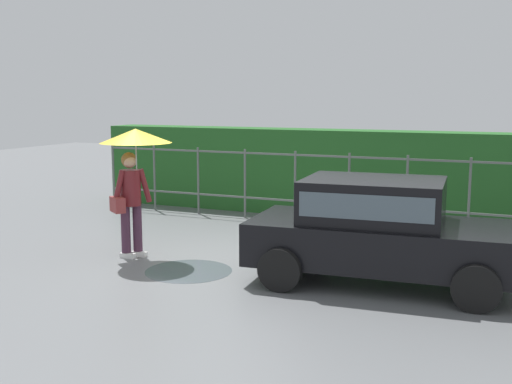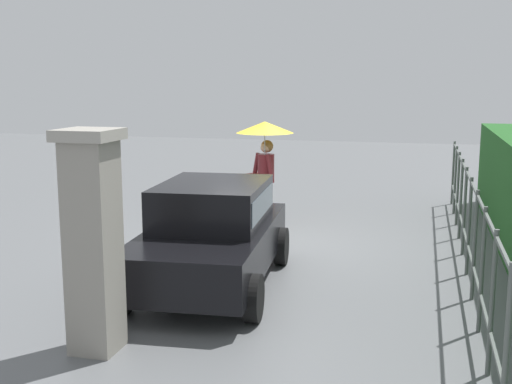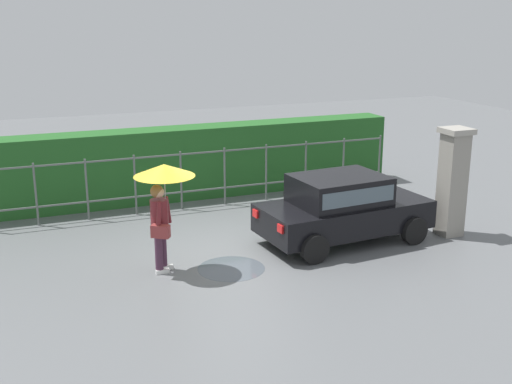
% 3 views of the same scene
% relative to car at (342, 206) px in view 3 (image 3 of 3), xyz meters
% --- Properties ---
extents(ground_plane, '(40.00, 40.00, 0.00)m').
position_rel_car_xyz_m(ground_plane, '(-2.35, 0.25, -0.80)').
color(ground_plane, slate).
extents(car, '(3.85, 2.11, 1.48)m').
position_rel_car_xyz_m(car, '(0.00, 0.00, 0.00)').
color(car, black).
rests_on(car, ground).
extents(pedestrian, '(1.15, 1.15, 2.11)m').
position_rel_car_xyz_m(pedestrian, '(-3.96, -0.21, 0.85)').
color(pedestrian, '#47283D').
rests_on(pedestrian, ground).
extents(gate_pillar, '(0.60, 0.60, 2.42)m').
position_rel_car_xyz_m(gate_pillar, '(2.47, -0.50, 0.44)').
color(gate_pillar, gray).
rests_on(gate_pillar, ground).
extents(fence_section, '(10.45, 0.05, 1.50)m').
position_rel_car_xyz_m(fence_section, '(-2.01, 3.58, 0.02)').
color(fence_section, '#59605B').
rests_on(fence_section, ground).
extents(hedge_row, '(11.40, 0.90, 1.90)m').
position_rel_car_xyz_m(hedge_row, '(-2.01, 4.64, 0.15)').
color(hedge_row, '#235B23').
rests_on(hedge_row, ground).
extents(puddle_near, '(1.32, 1.32, 0.00)m').
position_rel_car_xyz_m(puddle_near, '(-2.75, -0.58, -0.80)').
color(puddle_near, '#4C545B').
rests_on(puddle_near, ground).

